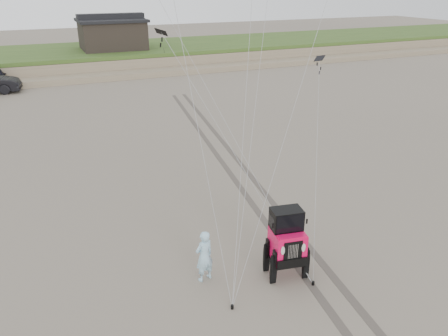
{
  "coord_description": "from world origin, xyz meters",
  "views": [
    {
      "loc": [
        -5.87,
        -8.43,
        7.96
      ],
      "look_at": [
        -0.86,
        3.0,
        2.6
      ],
      "focal_mm": 35.0,
      "sensor_mm": 36.0,
      "label": 1
    }
  ],
  "objects": [
    {
      "name": "dune_ridge",
      "position": [
        0.0,
        37.5,
        0.82
      ],
      "size": [
        160.0,
        14.25,
        1.73
      ],
      "color": "#7A6B54",
      "rests_on": "ground"
    },
    {
      "name": "man",
      "position": [
        -2.22,
        1.28,
        0.8
      ],
      "size": [
        0.66,
        0.52,
        1.59
      ],
      "primitive_type": "imported",
      "rotation": [
        0.0,
        0.0,
        3.4
      ],
      "color": "#84BDCC",
      "rests_on": "ground"
    },
    {
      "name": "cabin",
      "position": [
        2.0,
        37.0,
        3.24
      ],
      "size": [
        6.4,
        5.4,
        3.35
      ],
      "color": "black",
      "rests_on": "dune_ridge"
    },
    {
      "name": "jeep",
      "position": [
        0.02,
        0.53,
        0.84
      ],
      "size": [
        2.67,
        4.76,
        1.67
      ],
      "primitive_type": null,
      "rotation": [
        0.0,
        0.0,
        -0.17
      ],
      "color": "#F20B4C",
      "rests_on": "ground"
    },
    {
      "name": "stake_aux",
      "position": [
        0.5,
        -0.21,
        0.06
      ],
      "size": [
        0.08,
        0.08,
        0.12
      ],
      "primitive_type": "cylinder",
      "color": "black",
      "rests_on": "ground"
    },
    {
      "name": "tire_tracks",
      "position": [
        2.0,
        8.0,
        0.0
      ],
      "size": [
        5.22,
        29.74,
        0.01
      ],
      "color": "#4C443D",
      "rests_on": "ground"
    },
    {
      "name": "stake_main",
      "position": [
        -2.01,
        -0.17,
        0.06
      ],
      "size": [
        0.08,
        0.08,
        0.12
      ],
      "primitive_type": "cylinder",
      "color": "black",
      "rests_on": "ground"
    },
    {
      "name": "ground",
      "position": [
        0.0,
        0.0,
        0.0
      ],
      "size": [
        160.0,
        160.0,
        0.0
      ],
      "primitive_type": "plane",
      "color": "#6B6054",
      "rests_on": "ground"
    }
  ]
}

